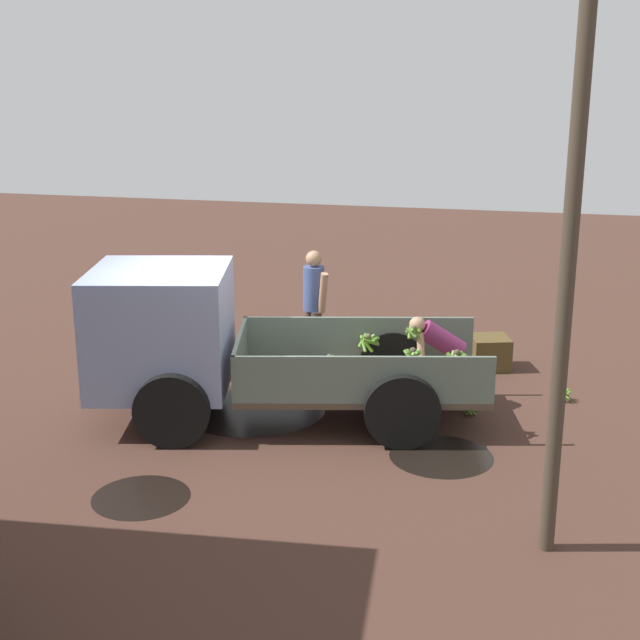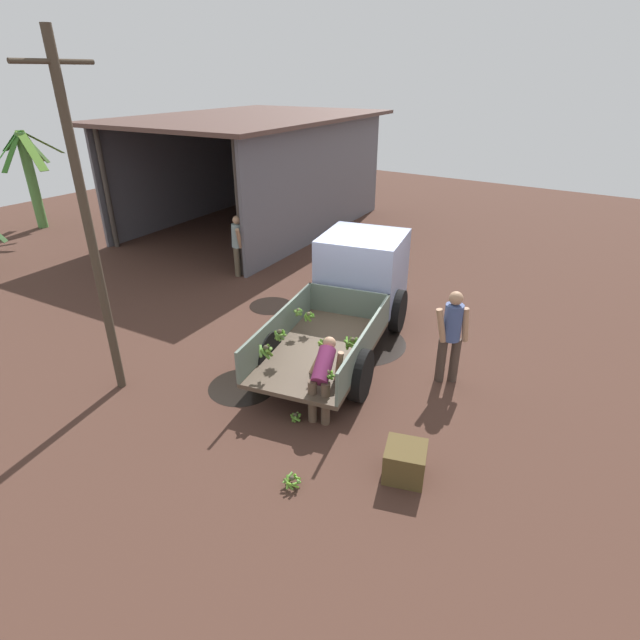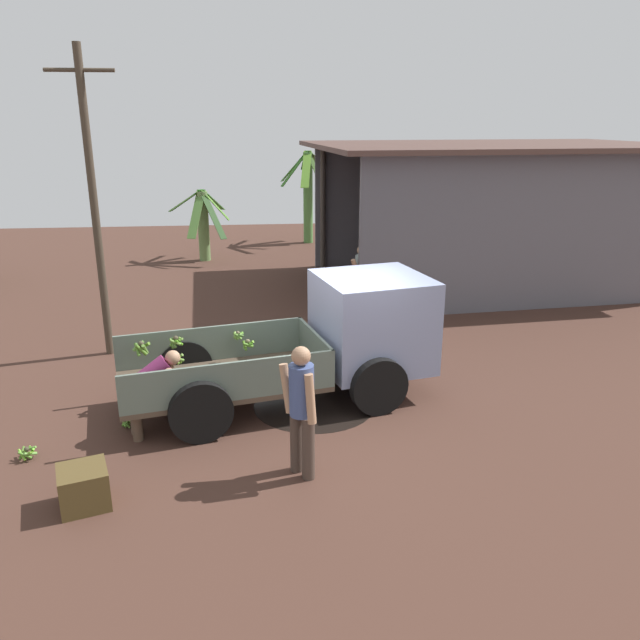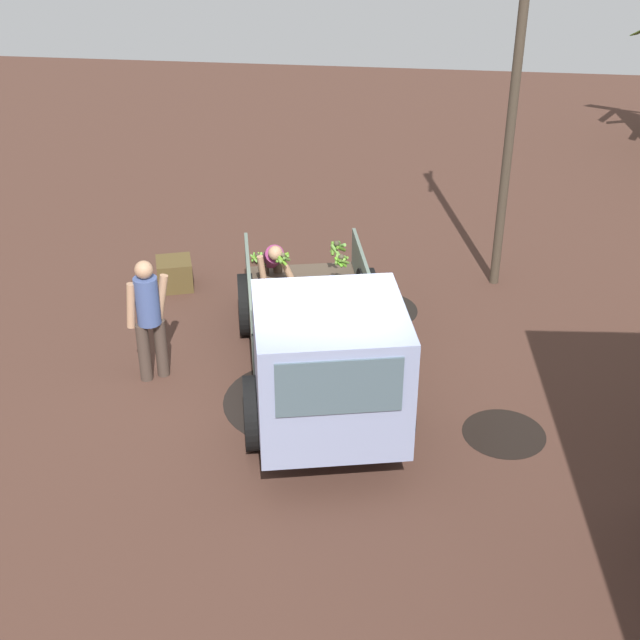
{
  "view_description": "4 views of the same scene",
  "coord_description": "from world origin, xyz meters",
  "px_view_note": "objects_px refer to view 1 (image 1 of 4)",
  "views": [
    {
      "loc": [
        -3.73,
        10.29,
        4.4
      ],
      "look_at": [
        -1.37,
        0.29,
        1.45
      ],
      "focal_mm": 50.0,
      "sensor_mm": 36.0,
      "label": 1
    },
    {
      "loc": [
        -8.31,
        -4.64,
        5.05
      ],
      "look_at": [
        -1.62,
        -0.13,
        1.03
      ],
      "focal_mm": 28.0,
      "sensor_mm": 36.0,
      "label": 2
    },
    {
      "loc": [
        -1.17,
        -9.3,
        4.38
      ],
      "look_at": [
        -0.21,
        -0.06,
        1.38
      ],
      "focal_mm": 35.0,
      "sensor_mm": 36.0,
      "label": 3
    },
    {
      "loc": [
        9.22,
        1.23,
        6.76
      ],
      "look_at": [
        -0.6,
        0.04,
        1.09
      ],
      "focal_mm": 50.0,
      "sensor_mm": 36.0,
      "label": 4
    }
  ],
  "objects_px": {
    "utility_pole": "(570,244)",
    "banana_bunch_on_ground_1": "(562,394)",
    "person_foreground_visitor": "(314,302)",
    "person_worker_loading": "(443,353)",
    "wooden_crate_0": "(489,352)",
    "banana_bunch_on_ground_0": "(471,409)",
    "cargo_truck": "(200,341)"
  },
  "relations": [
    {
      "from": "banana_bunch_on_ground_0",
      "to": "banana_bunch_on_ground_1",
      "type": "xyz_separation_m",
      "value": [
        -1.17,
        -0.8,
        0.02
      ]
    },
    {
      "from": "cargo_truck",
      "to": "wooden_crate_0",
      "type": "bearing_deg",
      "value": -153.55
    },
    {
      "from": "person_foreground_visitor",
      "to": "banana_bunch_on_ground_1",
      "type": "distance_m",
      "value": 3.84
    },
    {
      "from": "wooden_crate_0",
      "to": "person_foreground_visitor",
      "type": "bearing_deg",
      "value": 8.89
    },
    {
      "from": "person_worker_loading",
      "to": "banana_bunch_on_ground_0",
      "type": "xyz_separation_m",
      "value": [
        -0.42,
        0.25,
        -0.66
      ]
    },
    {
      "from": "banana_bunch_on_ground_0",
      "to": "person_foreground_visitor",
      "type": "bearing_deg",
      "value": -32.09
    },
    {
      "from": "banana_bunch_on_ground_1",
      "to": "wooden_crate_0",
      "type": "xyz_separation_m",
      "value": [
        1.04,
        -1.17,
        0.14
      ]
    },
    {
      "from": "person_foreground_visitor",
      "to": "utility_pole",
      "type": "bearing_deg",
      "value": -88.67
    },
    {
      "from": "utility_pole",
      "to": "person_foreground_visitor",
      "type": "xyz_separation_m",
      "value": [
        3.42,
        -4.76,
        -1.95
      ]
    },
    {
      "from": "person_worker_loading",
      "to": "utility_pole",
      "type": "bearing_deg",
      "value": 93.91
    },
    {
      "from": "banana_bunch_on_ground_1",
      "to": "wooden_crate_0",
      "type": "bearing_deg",
      "value": -48.15
    },
    {
      "from": "person_foreground_visitor",
      "to": "wooden_crate_0",
      "type": "distance_m",
      "value": 2.74
    },
    {
      "from": "utility_pole",
      "to": "banana_bunch_on_ground_1",
      "type": "xyz_separation_m",
      "value": [
        -0.24,
        -4.0,
        -2.82
      ]
    },
    {
      "from": "utility_pole",
      "to": "person_foreground_visitor",
      "type": "bearing_deg",
      "value": -54.34
    },
    {
      "from": "person_foreground_visitor",
      "to": "banana_bunch_on_ground_0",
      "type": "height_order",
      "value": "person_foreground_visitor"
    },
    {
      "from": "person_worker_loading",
      "to": "banana_bunch_on_ground_0",
      "type": "distance_m",
      "value": 0.82
    },
    {
      "from": "person_foreground_visitor",
      "to": "banana_bunch_on_ground_0",
      "type": "relative_size",
      "value": 8.85
    },
    {
      "from": "person_foreground_visitor",
      "to": "wooden_crate_0",
      "type": "relative_size",
      "value": 3.17
    },
    {
      "from": "cargo_truck",
      "to": "person_worker_loading",
      "type": "xyz_separation_m",
      "value": [
        -2.96,
        -1.15,
        -0.3
      ]
    },
    {
      "from": "person_worker_loading",
      "to": "wooden_crate_0",
      "type": "distance_m",
      "value": 1.87
    },
    {
      "from": "banana_bunch_on_ground_0",
      "to": "banana_bunch_on_ground_1",
      "type": "distance_m",
      "value": 1.42
    },
    {
      "from": "cargo_truck",
      "to": "person_foreground_visitor",
      "type": "xyz_separation_m",
      "value": [
        -0.88,
        -2.45,
        -0.07
      ]
    },
    {
      "from": "person_foreground_visitor",
      "to": "cargo_truck",
      "type": "bearing_deg",
      "value": -144.11
    },
    {
      "from": "utility_pole",
      "to": "banana_bunch_on_ground_1",
      "type": "bearing_deg",
      "value": -93.47
    },
    {
      "from": "utility_pole",
      "to": "banana_bunch_on_ground_0",
      "type": "relative_size",
      "value": 28.35
    },
    {
      "from": "person_foreground_visitor",
      "to": "person_worker_loading",
      "type": "xyz_separation_m",
      "value": [
        -2.07,
        1.31,
        -0.23
      ]
    },
    {
      "from": "person_foreground_visitor",
      "to": "person_worker_loading",
      "type": "bearing_deg",
      "value": -66.58
    },
    {
      "from": "wooden_crate_0",
      "to": "cargo_truck",
      "type": "bearing_deg",
      "value": 39.31
    },
    {
      "from": "cargo_truck",
      "to": "utility_pole",
      "type": "distance_m",
      "value": 5.23
    },
    {
      "from": "cargo_truck",
      "to": "banana_bunch_on_ground_0",
      "type": "bearing_deg",
      "value": -178.03
    },
    {
      "from": "banana_bunch_on_ground_1",
      "to": "cargo_truck",
      "type": "bearing_deg",
      "value": 20.49
    },
    {
      "from": "cargo_truck",
      "to": "utility_pole",
      "type": "relative_size",
      "value": 0.92
    }
  ]
}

